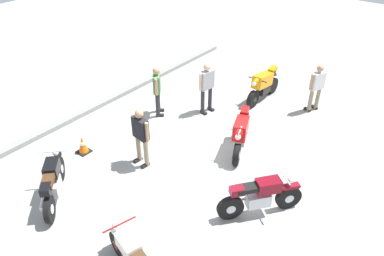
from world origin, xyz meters
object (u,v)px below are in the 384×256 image
(motorcycle_maroon_cruiser, at_px, (260,196))
(person_in_green_shirt, at_px, (157,88))
(motorcycle_red_sportbike, at_px, (241,132))
(motorcycle_black_cruiser, at_px, (53,182))
(person_in_gray_shirt, at_px, (207,84))
(traffic_cone, at_px, (83,145))
(person_in_black_shirt, at_px, (141,134))
(motorcycle_orange_sportbike, at_px, (263,85))
(person_in_white_shirt, at_px, (317,85))

(motorcycle_maroon_cruiser, bearing_deg, person_in_green_shirt, 107.23)
(motorcycle_red_sportbike, bearing_deg, motorcycle_black_cruiser, -52.37)
(person_in_gray_shirt, xyz_separation_m, traffic_cone, (-4.07, 1.42, -0.76))
(person_in_green_shirt, height_order, traffic_cone, person_in_green_shirt)
(motorcycle_black_cruiser, xyz_separation_m, motorcycle_maroon_cruiser, (2.68, -4.17, 0.00))
(motorcycle_maroon_cruiser, xyz_separation_m, person_in_black_shirt, (-0.35, 3.47, 0.47))
(motorcycle_orange_sportbike, height_order, motorcycle_black_cruiser, motorcycle_orange_sportbike)
(person_in_white_shirt, relative_size, person_in_green_shirt, 0.99)
(person_in_green_shirt, bearing_deg, person_in_gray_shirt, 4.51)
(person_in_gray_shirt, xyz_separation_m, person_in_green_shirt, (-1.14, 1.17, -0.05))
(motorcycle_orange_sportbike, bearing_deg, person_in_black_shirt, -8.36)
(person_in_green_shirt, bearing_deg, motorcycle_maroon_cruiser, -60.51)
(person_in_white_shirt, height_order, traffic_cone, person_in_white_shirt)
(motorcycle_maroon_cruiser, relative_size, person_in_gray_shirt, 0.98)
(motorcycle_orange_sportbike, bearing_deg, motorcycle_black_cruiser, -11.01)
(motorcycle_red_sportbike, height_order, person_in_gray_shirt, person_in_gray_shirt)
(motorcycle_maroon_cruiser, xyz_separation_m, person_in_gray_shirt, (3.01, 3.77, 0.50))
(motorcycle_maroon_cruiser, relative_size, person_in_white_shirt, 1.03)
(person_in_green_shirt, xyz_separation_m, person_in_black_shirt, (-2.22, -1.47, 0.02))
(person_in_white_shirt, bearing_deg, motorcycle_orange_sportbike, 35.83)
(motorcycle_red_sportbike, distance_m, person_in_gray_shirt, 2.41)
(motorcycle_red_sportbike, distance_m, person_in_green_shirt, 3.26)
(person_in_white_shirt, height_order, person_in_black_shirt, person_in_black_shirt)
(person_in_gray_shirt, bearing_deg, person_in_green_shirt, -126.46)
(motorcycle_maroon_cruiser, bearing_deg, person_in_gray_shirt, 89.36)
(motorcycle_maroon_cruiser, bearing_deg, person_in_white_shirt, 48.00)
(motorcycle_orange_sportbike, xyz_separation_m, person_in_white_shirt, (0.41, -1.74, 0.36))
(motorcycle_red_sportbike, height_order, person_in_white_shirt, person_in_white_shirt)
(motorcycle_black_cruiser, bearing_deg, person_in_gray_shirt, -50.02)
(motorcycle_maroon_cruiser, height_order, person_in_green_shirt, person_in_green_shirt)
(person_in_white_shirt, relative_size, person_in_black_shirt, 0.97)
(person_in_gray_shirt, xyz_separation_m, person_in_white_shirt, (2.32, -2.82, -0.07))
(motorcycle_orange_sportbike, relative_size, person_in_black_shirt, 1.13)
(person_in_white_shirt, bearing_deg, motorcycle_red_sportbike, 100.50)
(motorcycle_orange_sportbike, bearing_deg, person_in_gray_shirt, -29.39)
(motorcycle_red_sportbike, height_order, person_in_black_shirt, person_in_black_shirt)
(person_in_white_shirt, bearing_deg, person_in_gray_shirt, 62.14)
(motorcycle_red_sportbike, relative_size, person_in_white_shirt, 1.11)
(motorcycle_red_sportbike, bearing_deg, person_in_white_shirt, 144.06)
(motorcycle_red_sportbike, bearing_deg, traffic_cone, -73.73)
(motorcycle_maroon_cruiser, distance_m, motorcycle_red_sportbike, 2.52)
(motorcycle_red_sportbike, height_order, traffic_cone, motorcycle_red_sportbike)
(motorcycle_red_sportbike, xyz_separation_m, traffic_cone, (-2.93, 3.49, -0.33))
(motorcycle_red_sportbike, distance_m, traffic_cone, 4.57)
(person_in_green_shirt, bearing_deg, motorcycle_red_sportbike, -39.88)
(motorcycle_orange_sportbike, relative_size, motorcycle_maroon_cruiser, 1.13)
(person_in_white_shirt, distance_m, person_in_green_shirt, 5.28)
(motorcycle_maroon_cruiser, height_order, motorcycle_red_sportbike, motorcycle_red_sportbike)
(motorcycle_orange_sportbike, distance_m, person_in_white_shirt, 1.82)
(person_in_white_shirt, distance_m, person_in_black_shirt, 6.21)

